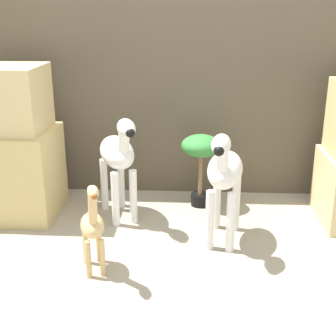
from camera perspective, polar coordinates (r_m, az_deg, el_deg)
The scene contains 7 objects.
ground_plane at distance 2.60m, azimuth 2.09°, elevation -13.79°, with size 14.00×14.00×0.00m, color #9E937F.
wall_back at distance 3.53m, azimuth 2.71°, elevation 14.15°, with size 6.40×0.08×2.20m.
rock_pillar_left at distance 3.39m, azimuth -18.79°, elevation 2.31°, with size 0.62×0.55×1.04m.
zebra_right at distance 2.84m, azimuth 6.88°, elevation -0.69°, with size 0.29×0.57×0.75m.
zebra_left at distance 3.17m, azimuth -6.08°, elevation 1.50°, with size 0.37×0.57×0.75m.
giraffe_figurine at distance 2.59m, azimuth -9.18°, elevation -6.93°, with size 0.19×0.35×0.57m.
potted_palm_front at distance 3.37m, azimuth 4.03°, elevation 1.95°, with size 0.28×0.28×0.54m.
Camera 1 is at (0.02, -2.17, 1.42)m, focal length 50.00 mm.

